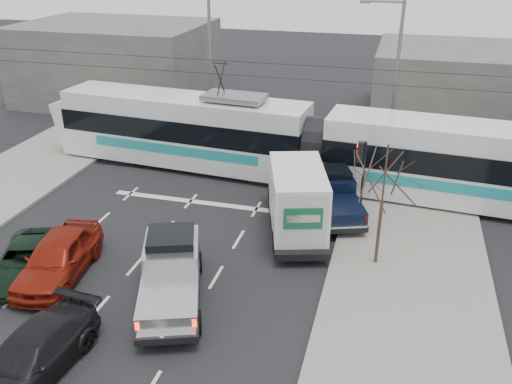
% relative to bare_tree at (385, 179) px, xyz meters
% --- Properties ---
extents(ground, '(120.00, 120.00, 0.00)m').
position_rel_bare_tree_xyz_m(ground, '(-7.60, -2.50, -3.79)').
color(ground, black).
rests_on(ground, ground).
extents(sidewalk_right, '(6.00, 60.00, 0.15)m').
position_rel_bare_tree_xyz_m(sidewalk_right, '(1.40, -2.50, -3.72)').
color(sidewalk_right, gray).
rests_on(sidewalk_right, ground).
extents(rails, '(60.00, 1.60, 0.03)m').
position_rel_bare_tree_xyz_m(rails, '(-7.60, 7.50, -3.78)').
color(rails, '#33302D').
rests_on(rails, ground).
extents(building_left, '(14.00, 10.00, 6.00)m').
position_rel_bare_tree_xyz_m(building_left, '(-21.60, 19.50, -0.79)').
color(building_left, slate).
rests_on(building_left, ground).
extents(building_right, '(12.00, 10.00, 5.00)m').
position_rel_bare_tree_xyz_m(building_right, '(4.40, 21.50, -1.29)').
color(building_right, slate).
rests_on(building_right, ground).
extents(bare_tree, '(2.40, 2.40, 5.00)m').
position_rel_bare_tree_xyz_m(bare_tree, '(0.00, 0.00, 0.00)').
color(bare_tree, '#47382B').
rests_on(bare_tree, ground).
extents(traffic_signal, '(0.44, 0.44, 3.60)m').
position_rel_bare_tree_xyz_m(traffic_signal, '(-1.13, 4.00, -1.05)').
color(traffic_signal, black).
rests_on(traffic_signal, ground).
extents(street_lamp_near, '(2.38, 0.25, 9.00)m').
position_rel_bare_tree_xyz_m(street_lamp_near, '(-0.29, 11.50, 1.32)').
color(street_lamp_near, slate).
rests_on(street_lamp_near, ground).
extents(street_lamp_far, '(2.38, 0.25, 9.00)m').
position_rel_bare_tree_xyz_m(street_lamp_far, '(-11.79, 13.50, 1.32)').
color(street_lamp_far, slate).
rests_on(street_lamp_far, ground).
extents(catenary, '(60.00, 0.20, 7.00)m').
position_rel_bare_tree_xyz_m(catenary, '(-7.60, 7.50, 0.09)').
color(catenary, black).
rests_on(catenary, ground).
extents(tram, '(29.60, 5.42, 6.01)m').
position_rel_bare_tree_xyz_m(tram, '(-3.71, 7.30, -1.66)').
color(tram, silver).
rests_on(tram, ground).
extents(silver_pickup, '(3.87, 6.18, 2.13)m').
position_rel_bare_tree_xyz_m(silver_pickup, '(-7.08, -3.94, -2.73)').
color(silver_pickup, black).
rests_on(silver_pickup, ground).
extents(box_truck, '(3.93, 6.74, 3.19)m').
position_rel_bare_tree_xyz_m(box_truck, '(-3.67, 1.92, -2.22)').
color(box_truck, black).
rests_on(box_truck, ground).
extents(navy_pickup, '(3.32, 5.13, 2.03)m').
position_rel_bare_tree_xyz_m(navy_pickup, '(-2.21, 4.08, -2.79)').
color(navy_pickup, black).
rests_on(navy_pickup, ground).
extents(green_car, '(3.41, 4.93, 1.25)m').
position_rel_bare_tree_xyz_m(green_car, '(-13.08, -4.19, -3.17)').
color(green_car, black).
rests_on(green_car, ground).
extents(red_car, '(2.72, 5.23, 1.70)m').
position_rel_bare_tree_xyz_m(red_car, '(-11.74, -3.98, -2.94)').
color(red_car, maroon).
rests_on(red_car, ground).
extents(dark_car, '(2.45, 5.11, 1.44)m').
position_rel_bare_tree_xyz_m(dark_car, '(-9.49, -8.81, -3.07)').
color(dark_car, black).
rests_on(dark_car, ground).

